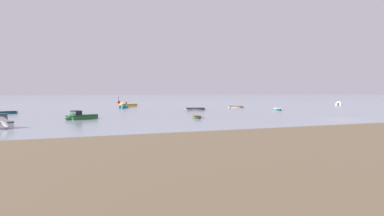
% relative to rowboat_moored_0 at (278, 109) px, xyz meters
% --- Properties ---
extents(ground_plane, '(800.00, 800.00, 0.00)m').
position_rel_rowboat_moored_0_xyz_m(ground_plane, '(-5.74, -21.92, -0.15)').
color(ground_plane, gray).
extents(rowboat_moored_0, '(2.62, 3.76, 0.56)m').
position_rel_rowboat_moored_0_xyz_m(rowboat_moored_0, '(0.00, 0.00, 0.00)').
color(rowboat_moored_0, '#197084').
rests_on(rowboat_moored_0, ground).
extents(rowboat_moored_1, '(3.68, 3.16, 0.58)m').
position_rel_rowboat_moored_0_xyz_m(rowboat_moored_1, '(-2.43, 12.50, 0.00)').
color(rowboat_moored_1, white).
rests_on(rowboat_moored_1, ground).
extents(motorboat_moored_0, '(4.75, 3.81, 1.75)m').
position_rel_rowboat_moored_0_xyz_m(motorboat_moored_0, '(-38.16, -8.88, 0.11)').
color(motorboat_moored_0, '#23602D').
rests_on(motorboat_moored_0, ground).
extents(rowboat_moored_2, '(4.41, 2.67, 0.66)m').
position_rel_rowboat_moored_0_xyz_m(rowboat_moored_2, '(-14.96, 6.76, 0.03)').
color(rowboat_moored_2, gray).
rests_on(rowboat_moored_2, ground).
extents(motorboat_moored_2, '(4.29, 4.15, 1.52)m').
position_rel_rowboat_moored_0_xyz_m(motorboat_moored_2, '(33.22, 17.28, 0.06)').
color(motorboat_moored_2, white).
rests_on(motorboat_moored_2, ground).
extents(rowboat_moored_3, '(4.01, 2.63, 0.60)m').
position_rel_rowboat_moored_0_xyz_m(rowboat_moored_3, '(-48.54, 7.44, 0.01)').
color(rowboat_moored_3, '#197084').
rests_on(rowboat_moored_3, ground).
extents(motorboat_moored_3, '(5.45, 3.83, 1.78)m').
position_rel_rowboat_moored_0_xyz_m(motorboat_moored_3, '(-24.73, 28.67, 0.09)').
color(motorboat_moored_3, gold).
rests_on(motorboat_moored_3, ground).
extents(rowboat_moored_4, '(1.80, 3.36, 0.51)m').
position_rel_rowboat_moored_0_xyz_m(rowboat_moored_4, '(-22.70, -12.48, -0.02)').
color(rowboat_moored_4, '#23602D').
rests_on(rowboat_moored_4, ground).
extents(motorboat_moored_6, '(2.81, 4.72, 1.53)m').
position_rel_rowboat_moored_0_xyz_m(motorboat_moored_6, '(-26.78, 20.26, 0.06)').
color(motorboat_moored_6, '#197084').
rests_on(motorboat_moored_6, ground).
extents(channel_buoy, '(0.90, 0.90, 2.30)m').
position_rel_rowboat_moored_0_xyz_m(channel_buoy, '(-21.96, 54.66, 0.31)').
color(channel_buoy, red).
rests_on(channel_buoy, ground).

